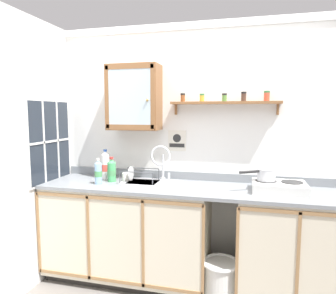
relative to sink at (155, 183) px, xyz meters
name	(u,v)px	position (x,y,z in m)	size (l,w,h in m)	color
back_wall	(194,150)	(0.33, 0.29, 0.29)	(3.37, 0.07, 2.49)	white
side_wall_left	(0,160)	(-1.08, -0.71, 0.28)	(0.05, 3.53, 2.49)	white
lower_cabinet_run	(128,232)	(-0.26, -0.04, -0.49)	(1.58, 0.62, 0.92)	black
lower_cabinet_run_right	(292,249)	(1.24, -0.04, -0.49)	(0.93, 0.62, 0.92)	black
countertop	(188,188)	(0.33, -0.04, -0.02)	(2.73, 0.64, 0.03)	gray
backsplash	(193,176)	(0.33, 0.25, 0.03)	(2.73, 0.02, 0.08)	gray
sink	(155,183)	(0.00, 0.00, 0.00)	(0.50, 0.41, 0.46)	silver
hot_plate_stove	(279,187)	(1.11, -0.03, 0.04)	(0.44, 0.33, 0.09)	silver
saucepan	(266,174)	(1.00, -0.01, 0.14)	(0.31, 0.23, 0.10)	silver
bottle_opaque_white_0	(106,166)	(-0.54, 0.07, 0.13)	(0.08, 0.08, 0.30)	white
bottle_soda_green_1	(112,171)	(-0.43, -0.01, 0.10)	(0.08, 0.08, 0.24)	#4CB266
bottle_water_blue_2	(98,173)	(-0.51, -0.15, 0.11)	(0.07, 0.07, 0.25)	#8CB7E0
dish_rack	(139,181)	(-0.16, 0.00, 0.02)	(0.35, 0.23, 0.16)	#B2B2B7
mug	(126,177)	(-0.29, 0.01, 0.04)	(0.08, 0.11, 0.09)	white
wall_cabinet	(134,98)	(-0.25, 0.13, 0.81)	(0.51, 0.28, 0.63)	brown
spice_shelf	(225,102)	(0.63, 0.19, 0.76)	(1.01, 0.14, 0.21)	brown
warning_sign	(177,141)	(0.16, 0.26, 0.38)	(0.18, 0.01, 0.21)	silver
window	(50,141)	(-1.05, -0.09, 0.38)	(0.03, 0.66, 0.83)	#262D38
trash_bin	(221,280)	(0.65, -0.20, -0.77)	(0.33, 0.33, 0.36)	silver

